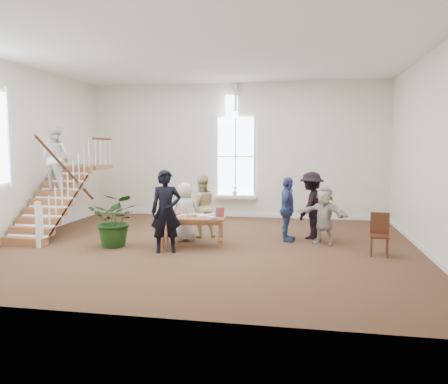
% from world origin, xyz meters
% --- Properties ---
extents(ground, '(10.00, 10.00, 0.00)m').
position_xyz_m(ground, '(0.00, 0.00, 0.00)').
color(ground, '#472D1B').
rests_on(ground, ground).
extents(room_shell, '(10.49, 10.00, 10.00)m').
position_xyz_m(room_shell, '(-0.00, 4.39, 0.40)').
color(room_shell, silver).
rests_on(room_shell, ground).
extents(staircase, '(1.10, 4.10, 2.92)m').
position_xyz_m(staircase, '(-4.34, 0.75, 1.62)').
color(staircase, brown).
rests_on(staircase, ground).
extents(library_table, '(1.62, 0.96, 0.78)m').
position_xyz_m(library_table, '(-0.31, -0.13, 0.64)').
color(library_table, brown).
rests_on(library_table, ground).
extents(police_officer, '(0.79, 0.66, 1.87)m').
position_xyz_m(police_officer, '(-0.77, -0.79, 0.93)').
color(police_officer, black).
rests_on(police_officer, ground).
extents(elderly_woman, '(0.86, 0.73, 1.49)m').
position_xyz_m(elderly_woman, '(-0.67, 0.46, 0.75)').
color(elderly_woman, beige).
rests_on(elderly_woman, ground).
extents(person_yellow, '(0.99, 0.90, 1.64)m').
position_xyz_m(person_yellow, '(-0.37, 0.96, 0.82)').
color(person_yellow, '#C7B97C').
rests_on(person_yellow, ground).
extents(woman_cluster_a, '(0.51, 0.99, 1.63)m').
position_xyz_m(woman_cluster_a, '(1.88, 0.86, 0.81)').
color(woman_cluster_a, navy).
rests_on(woman_cluster_a, ground).
extents(woman_cluster_b, '(1.04, 1.29, 1.74)m').
position_xyz_m(woman_cluster_b, '(2.48, 1.31, 0.87)').
color(woman_cluster_b, black).
rests_on(woman_cluster_b, ground).
extents(woman_cluster_c, '(1.37, 1.02, 1.43)m').
position_xyz_m(woman_cluster_c, '(2.78, 0.66, 0.72)').
color(woman_cluster_c, '#B7ACA5').
rests_on(woman_cluster_c, ground).
extents(floor_plant, '(1.27, 1.13, 1.29)m').
position_xyz_m(floor_plant, '(-2.14, -0.47, 0.64)').
color(floor_plant, '#183811').
rests_on(floor_plant, ground).
extents(side_chair, '(0.45, 0.45, 0.94)m').
position_xyz_m(side_chair, '(3.94, -0.21, 0.52)').
color(side_chair, '#371E0F').
rests_on(side_chair, ground).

